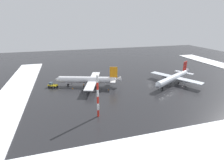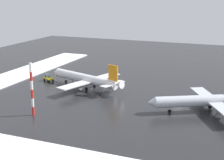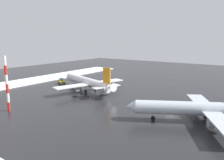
# 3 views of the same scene
# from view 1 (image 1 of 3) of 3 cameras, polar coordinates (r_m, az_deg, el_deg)

# --- Properties ---
(ground_plane) EXTENTS (240.00, 240.00, 0.00)m
(ground_plane) POSITION_cam_1_polar(r_m,az_deg,el_deg) (96.76, 12.43, -0.43)
(ground_plane) COLOR #232326
(snow_bank_left) EXTENTS (14.00, 116.00, 0.36)m
(snow_bank_left) POSITION_cam_1_polar(r_m,az_deg,el_deg) (88.75, -29.51, -4.21)
(snow_bank_left) COLOR white
(snow_bank_left) RESTS_ON ground_plane
(airplane_foreground_jet) EXTENTS (32.62, 27.50, 9.95)m
(airplane_foreground_jet) POSITION_cam_1_polar(r_m,az_deg,el_deg) (87.64, -7.57, 0.10)
(airplane_foreground_jet) COLOR white
(airplane_foreground_jet) RESTS_ON ground_plane
(airplane_far_rear) EXTENTS (30.69, 26.20, 9.96)m
(airplane_far_rear) POSITION_cam_1_polar(r_m,az_deg,el_deg) (95.08, 19.47, 0.66)
(airplane_far_rear) COLOR silver
(airplane_far_rear) RESTS_ON ground_plane
(pushback_tug) EXTENTS (5.07, 4.28, 2.50)m
(pushback_tug) POSITION_cam_1_polar(r_m,az_deg,el_deg) (90.61, -18.90, -1.50)
(pushback_tug) COLOR gold
(pushback_tug) RESTS_ON ground_plane
(ground_crew_mid_apron) EXTENTS (0.36, 0.36, 1.71)m
(ground_crew_mid_apron) POSITION_cam_1_polar(r_m,az_deg,el_deg) (92.42, -13.03, -0.76)
(ground_crew_mid_apron) COLOR black
(ground_crew_mid_apron) RESTS_ON ground_plane
(ground_crew_beside_wing) EXTENTS (0.36, 0.36, 1.71)m
(ground_crew_beside_wing) POSITION_cam_1_polar(r_m,az_deg,el_deg) (87.34, -9.25, -1.67)
(ground_crew_beside_wing) COLOR black
(ground_crew_beside_wing) RESTS_ON ground_plane
(antenna_mast) EXTENTS (0.70, 0.70, 14.84)m
(antenna_mast) POSITION_cam_1_polar(r_m,az_deg,el_deg) (58.18, -4.67, -5.38)
(antenna_mast) COLOR red
(antenna_mast) RESTS_ON ground_plane
(traffic_cone_near_nose) EXTENTS (0.36, 0.36, 0.55)m
(traffic_cone_near_nose) POSITION_cam_1_polar(r_m,az_deg,el_deg) (86.20, -12.75, -2.68)
(traffic_cone_near_nose) COLOR orange
(traffic_cone_near_nose) RESTS_ON ground_plane
(traffic_cone_mid_line) EXTENTS (0.36, 0.36, 0.55)m
(traffic_cone_mid_line) POSITION_cam_1_polar(r_m,az_deg,el_deg) (82.74, -1.19, -3.12)
(traffic_cone_mid_line) COLOR orange
(traffic_cone_mid_line) RESTS_ON ground_plane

